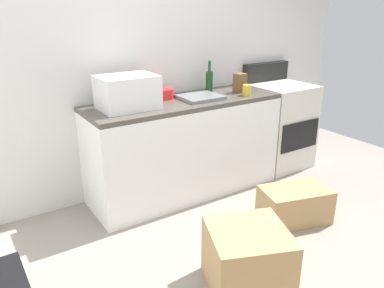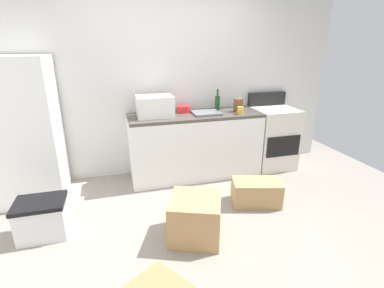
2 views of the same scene
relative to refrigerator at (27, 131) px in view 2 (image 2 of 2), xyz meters
The scene contains 14 objects.
ground_plane 2.26m from the refrigerator, 33.31° to the right, with size 6.00×6.00×0.00m, color gray.
wall_back 1.85m from the refrigerator, 12.88° to the left, with size 5.00×0.10×2.60m, color silver.
kitchen_counter 2.09m from the refrigerator, ahead, with size 1.80×0.60×0.90m.
refrigerator is the anchor object (origin of this frame).
stove_oven 3.29m from the refrigerator, ahead, with size 0.60×0.61×1.10m.
microwave 1.52m from the refrigerator, ahead, with size 0.46×0.34×0.27m, color white.
sink_basin 2.19m from the refrigerator, ahead, with size 0.36×0.32×0.03m, color slate.
wine_bottle 2.43m from the refrigerator, ahead, with size 0.07×0.07×0.30m.
coffee_mug 2.64m from the refrigerator, ahead, with size 0.08×0.08×0.10m, color gold.
knife_block 2.67m from the refrigerator, ahead, with size 0.10×0.10×0.18m, color brown.
mixing_bowl 1.94m from the refrigerator, ahead, with size 0.19×0.19×0.09m, color red.
cardboard_box_large 2.20m from the refrigerator, 38.11° to the right, with size 0.48×0.48×0.42m, color tan.
cardboard_box_medium 2.77m from the refrigerator, 19.67° to the right, with size 0.55×0.33×0.29m, color tan.
storage_bin 1.11m from the refrigerator, 75.51° to the right, with size 0.46×0.36×0.38m.
Camera 2 is at (-0.76, -2.40, 1.80)m, focal length 26.52 mm.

